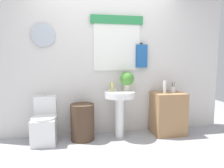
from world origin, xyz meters
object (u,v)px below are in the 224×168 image
soap_bottle (112,87)px  potted_plant (127,80)px  toilet (45,124)px  toothbrush_cup (173,89)px  laundry_hamper (83,122)px  wooden_cabinet (168,113)px  lotion_bottle (165,87)px  pedestal_sink (119,103)px

soap_bottle → potted_plant: 0.28m
toilet → potted_plant: bearing=1.2°
toilet → soap_bottle: (1.09, 0.02, 0.58)m
toilet → toothbrush_cup: (2.17, -0.01, 0.51)m
laundry_hamper → wooden_cabinet: bearing=0.0°
laundry_hamper → lotion_bottle: bearing=-1.6°
pedestal_sink → soap_bottle: 0.30m
laundry_hamper → toothbrush_cup: (1.58, 0.02, 0.49)m
potted_plant → pedestal_sink: bearing=-156.8°
soap_bottle → wooden_cabinet: bearing=-2.9°
toilet → wooden_cabinet: (2.08, -0.03, 0.09)m
toilet → soap_bottle: size_ratio=4.66×
toilet → pedestal_sink: 1.24m
potted_plant → laundry_hamper: bearing=-175.5°
pedestal_sink → soap_bottle: bearing=157.4°
wooden_cabinet → soap_bottle: (-0.99, 0.05, 0.49)m
soap_bottle → potted_plant: bearing=2.2°
toilet → pedestal_sink: size_ratio=0.94×
toilet → wooden_cabinet: wooden_cabinet is taller
laundry_hamper → soap_bottle: soap_bottle is taller
wooden_cabinet → soap_bottle: soap_bottle is taller
pedestal_sink → lotion_bottle: bearing=-2.9°
laundry_hamper → wooden_cabinet: wooden_cabinet is taller
laundry_hamper → toothbrush_cup: 1.65m
toilet → soap_bottle: bearing=1.0°
pedestal_sink → potted_plant: bearing=23.2°
laundry_hamper → potted_plant: 1.01m
toilet → soap_bottle: 1.23m
wooden_cabinet → laundry_hamper: bearing=180.0°
toilet → wooden_cabinet: size_ratio=1.00×
laundry_hamper → lotion_bottle: size_ratio=2.78×
toilet → pedestal_sink: pedestal_sink is taller
wooden_cabinet → lotion_bottle: (-0.09, -0.04, 0.47)m
soap_bottle → potted_plant: (0.26, 0.01, 0.11)m
pedestal_sink → toothbrush_cup: toothbrush_cup is taller
potted_plant → lotion_bottle: 0.66m
wooden_cabinet → toothbrush_cup: bearing=12.1°
soap_bottle → potted_plant: potted_plant is taller
wooden_cabinet → toothbrush_cup: (0.09, 0.02, 0.42)m
laundry_hamper → potted_plant: size_ratio=1.82×
pedestal_sink → lotion_bottle: (0.78, -0.04, 0.25)m
pedestal_sink → lotion_bottle: lotion_bottle is taller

